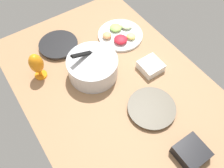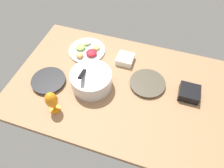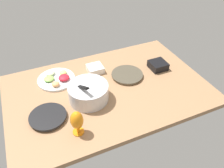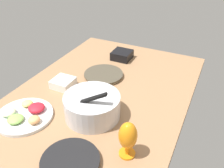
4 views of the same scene
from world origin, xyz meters
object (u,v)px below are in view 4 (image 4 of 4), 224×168
object	(u,v)px
hurricane_glass_orange	(128,137)
square_bowl_black	(122,55)
square_bowl_white	(63,83)
dinner_plate_right	(70,162)
mixing_bowl	(92,105)
fruit_platter	(24,115)
dinner_plate_left	(104,75)

from	to	relation	value
hurricane_glass_orange	square_bowl_black	distance (cm)	96.57
square_bowl_white	dinner_plate_right	bearing A→B (deg)	38.12
mixing_bowl	fruit_platter	distance (cm)	37.32
dinner_plate_left	fruit_platter	size ratio (longest dim) A/B	0.87
square_bowl_black	square_bowl_white	bearing A→B (deg)	-18.89
hurricane_glass_orange	fruit_platter	bearing A→B (deg)	-89.53
dinner_plate_right	square_bowl_white	world-z (taller)	square_bowl_white
dinner_plate_left	square_bowl_black	world-z (taller)	square_bowl_black
dinner_plate_right	hurricane_glass_orange	size ratio (longest dim) A/B	1.40
hurricane_glass_orange	square_bowl_black	bearing A→B (deg)	-154.88
dinner_plate_right	mixing_bowl	xyz separation A→B (cm)	(-32.61, -7.46, 5.47)
hurricane_glass_orange	square_bowl_black	xyz separation A→B (cm)	(-87.18, -40.87, -7.42)
dinner_plate_left	square_bowl_white	size ratio (longest dim) A/B	2.06
dinner_plate_left	mixing_bowl	distance (cm)	42.41
dinner_plate_right	mixing_bowl	world-z (taller)	mixing_bowl
mixing_bowl	fruit_platter	xyz separation A→B (cm)	(17.35, -32.64, -5.13)
mixing_bowl	dinner_plate_right	bearing A→B (deg)	12.88
square_bowl_black	dinner_plate_left	bearing A→B (deg)	-0.93
mixing_bowl	square_bowl_white	world-z (taller)	mixing_bowl
dinner_plate_left	square_bowl_white	world-z (taller)	square_bowl_white
hurricane_glass_orange	square_bowl_white	bearing A→B (deg)	-119.85
dinner_plate_right	fruit_platter	size ratio (longest dim) A/B	0.84
dinner_plate_right	fruit_platter	distance (cm)	42.91
square_bowl_white	mixing_bowl	bearing A→B (deg)	61.58
dinner_plate_right	fruit_platter	world-z (taller)	fruit_platter
hurricane_glass_orange	dinner_plate_left	bearing A→B (deg)	-143.82
fruit_platter	square_bowl_white	world-z (taller)	fruit_platter
square_bowl_white	square_bowl_black	xyz separation A→B (cm)	(-53.27, 18.23, 0.52)
fruit_platter	square_bowl_black	bearing A→B (deg)	167.55
mixing_bowl	square_bowl_black	bearing A→B (deg)	-169.30
dinner_plate_right	mixing_bowl	size ratio (longest dim) A/B	0.86
fruit_platter	hurricane_glass_orange	size ratio (longest dim) A/B	1.67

